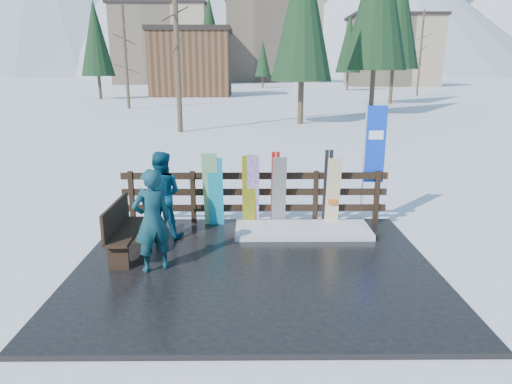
{
  "coord_description": "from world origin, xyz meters",
  "views": [
    {
      "loc": [
        -0.04,
        -7.11,
        3.26
      ],
      "look_at": [
        0.02,
        1.0,
        1.1
      ],
      "focal_mm": 32.0,
      "sensor_mm": 36.0,
      "label": 1
    }
  ],
  "objects_px": {
    "rental_flag": "(373,149)",
    "bench": "(123,228)",
    "snowboard_0": "(216,192)",
    "person_front": "(152,221)",
    "snowboard_4": "(279,192)",
    "snowboard_5": "(333,193)",
    "snowboard_2": "(249,191)",
    "snowboard_3": "(253,191)",
    "person_back": "(161,195)",
    "snowboard_1": "(211,190)"
  },
  "relations": [
    {
      "from": "snowboard_0",
      "to": "snowboard_1",
      "type": "distance_m",
      "value": 0.12
    },
    {
      "from": "snowboard_3",
      "to": "snowboard_4",
      "type": "distance_m",
      "value": 0.54
    },
    {
      "from": "snowboard_5",
      "to": "person_front",
      "type": "bearing_deg",
      "value": -147.09
    },
    {
      "from": "snowboard_2",
      "to": "bench",
      "type": "bearing_deg",
      "value": -145.73
    },
    {
      "from": "snowboard_0",
      "to": "snowboard_4",
      "type": "bearing_deg",
      "value": 0.0
    },
    {
      "from": "snowboard_1",
      "to": "person_back",
      "type": "height_order",
      "value": "person_back"
    },
    {
      "from": "snowboard_2",
      "to": "snowboard_3",
      "type": "xyz_separation_m",
      "value": [
        0.09,
        0.0,
        0.02
      ]
    },
    {
      "from": "snowboard_1",
      "to": "snowboard_2",
      "type": "distance_m",
      "value": 0.78
    },
    {
      "from": "bench",
      "to": "snowboard_0",
      "type": "distance_m",
      "value": 2.15
    },
    {
      "from": "snowboard_1",
      "to": "snowboard_0",
      "type": "bearing_deg",
      "value": -0.0
    },
    {
      "from": "snowboard_3",
      "to": "snowboard_5",
      "type": "xyz_separation_m",
      "value": [
        1.65,
        0.0,
        -0.04
      ]
    },
    {
      "from": "snowboard_1",
      "to": "snowboard_2",
      "type": "relative_size",
      "value": 1.06
    },
    {
      "from": "snowboard_1",
      "to": "snowboard_3",
      "type": "relative_size",
      "value": 1.03
    },
    {
      "from": "bench",
      "to": "snowboard_5",
      "type": "xyz_separation_m",
      "value": [
        3.95,
        1.5,
        0.23
      ]
    },
    {
      "from": "snowboard_3",
      "to": "person_back",
      "type": "height_order",
      "value": "person_back"
    },
    {
      "from": "snowboard_2",
      "to": "snowboard_5",
      "type": "bearing_deg",
      "value": 0.0
    },
    {
      "from": "snowboard_4",
      "to": "person_back",
      "type": "distance_m",
      "value": 2.4
    },
    {
      "from": "snowboard_0",
      "to": "person_front",
      "type": "height_order",
      "value": "person_front"
    },
    {
      "from": "snowboard_2",
      "to": "snowboard_3",
      "type": "height_order",
      "value": "snowboard_3"
    },
    {
      "from": "snowboard_5",
      "to": "person_back",
      "type": "relative_size",
      "value": 0.87
    },
    {
      "from": "bench",
      "to": "person_back",
      "type": "distance_m",
      "value": 1.1
    },
    {
      "from": "snowboard_0",
      "to": "rental_flag",
      "type": "bearing_deg",
      "value": 4.73
    },
    {
      "from": "snowboard_3",
      "to": "person_front",
      "type": "relative_size",
      "value": 0.94
    },
    {
      "from": "snowboard_4",
      "to": "snowboard_5",
      "type": "height_order",
      "value": "snowboard_4"
    },
    {
      "from": "snowboard_4",
      "to": "rental_flag",
      "type": "bearing_deg",
      "value": 7.88
    },
    {
      "from": "snowboard_2",
      "to": "rental_flag",
      "type": "relative_size",
      "value": 0.6
    },
    {
      "from": "snowboard_5",
      "to": "person_front",
      "type": "height_order",
      "value": "person_front"
    },
    {
      "from": "bench",
      "to": "snowboard_2",
      "type": "relative_size",
      "value": 0.96
    },
    {
      "from": "bench",
      "to": "snowboard_1",
      "type": "xyz_separation_m",
      "value": [
        1.42,
        1.5,
        0.29
      ]
    },
    {
      "from": "snowboard_5",
      "to": "person_back",
      "type": "height_order",
      "value": "person_back"
    },
    {
      "from": "snowboard_4",
      "to": "person_front",
      "type": "height_order",
      "value": "person_front"
    },
    {
      "from": "snowboard_0",
      "to": "snowboard_3",
      "type": "height_order",
      "value": "snowboard_3"
    },
    {
      "from": "bench",
      "to": "snowboard_2",
      "type": "xyz_separation_m",
      "value": [
        2.21,
        1.5,
        0.25
      ]
    },
    {
      "from": "rental_flag",
      "to": "bench",
      "type": "bearing_deg",
      "value": -159.67
    },
    {
      "from": "snowboard_2",
      "to": "snowboard_0",
      "type": "bearing_deg",
      "value": -180.0
    },
    {
      "from": "rental_flag",
      "to": "snowboard_5",
      "type": "bearing_deg",
      "value": -162.09
    },
    {
      "from": "bench",
      "to": "person_front",
      "type": "height_order",
      "value": "person_front"
    },
    {
      "from": "snowboard_0",
      "to": "person_front",
      "type": "xyz_separation_m",
      "value": [
        -0.86,
        -2.12,
        0.1
      ]
    },
    {
      "from": "rental_flag",
      "to": "snowboard_0",
      "type": "bearing_deg",
      "value": -175.27
    },
    {
      "from": "snowboard_1",
      "to": "person_back",
      "type": "relative_size",
      "value": 0.96
    },
    {
      "from": "snowboard_4",
      "to": "person_back",
      "type": "xyz_separation_m",
      "value": [
        -2.32,
        -0.59,
        0.09
      ]
    },
    {
      "from": "snowboard_3",
      "to": "person_back",
      "type": "xyz_separation_m",
      "value": [
        -1.79,
        -0.59,
        0.07
      ]
    },
    {
      "from": "rental_flag",
      "to": "person_back",
      "type": "distance_m",
      "value": 4.42
    },
    {
      "from": "snowboard_2",
      "to": "person_front",
      "type": "relative_size",
      "value": 0.91
    },
    {
      "from": "snowboard_0",
      "to": "snowboard_1",
      "type": "relative_size",
      "value": 0.93
    },
    {
      "from": "snowboard_3",
      "to": "rental_flag",
      "type": "relative_size",
      "value": 0.62
    },
    {
      "from": "bench",
      "to": "rental_flag",
      "type": "xyz_separation_m",
      "value": [
        4.79,
        1.77,
        1.09
      ]
    },
    {
      "from": "snowboard_1",
      "to": "rental_flag",
      "type": "xyz_separation_m",
      "value": [
        3.36,
        0.27,
        0.8
      ]
    },
    {
      "from": "snowboard_1",
      "to": "bench",
      "type": "bearing_deg",
      "value": -133.42
    },
    {
      "from": "snowboard_5",
      "to": "snowboard_3",
      "type": "bearing_deg",
      "value": 180.0
    }
  ]
}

